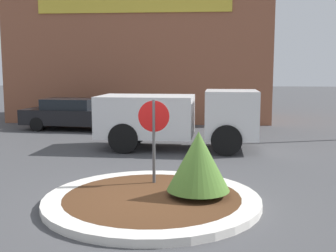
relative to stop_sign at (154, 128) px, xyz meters
name	(u,v)px	position (x,y,z in m)	size (l,w,h in m)	color
ground_plane	(152,203)	(0.08, -1.04, -1.39)	(120.00, 120.00, 0.00)	#474749
traffic_island	(152,200)	(0.08, -1.04, -1.32)	(4.35, 4.35, 0.15)	silver
stop_sign	(154,128)	(0.00, 0.00, 0.00)	(0.69, 0.07, 2.02)	#4C4C51
island_shrub	(198,161)	(1.00, -0.92, -0.53)	(1.27, 1.27, 1.31)	brown
utility_truck	(177,116)	(0.24, 4.89, -0.27)	(5.37, 2.35, 2.00)	white
storefront_building	(143,58)	(-2.21, 14.16, 1.92)	(13.26, 6.07, 6.62)	#93563D
parked_sedan_black	(74,114)	(-4.63, 9.15, -0.69)	(4.80, 2.31, 1.39)	black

